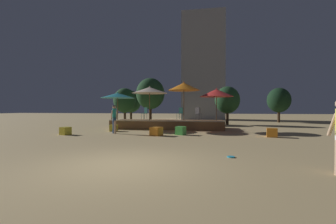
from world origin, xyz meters
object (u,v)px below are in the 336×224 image
object	(u,v)px
patio_umbrella_3	(184,87)
bistro_chair_3	(198,112)
bistro_chair_0	(145,112)
background_tree_1	(279,100)
bistro_chair_1	(199,112)
frisbee_disc	(231,157)
cube_seat_3	(114,128)
background_tree_2	(125,101)
background_tree_3	(131,102)
background_tree_4	(227,100)
patio_umbrella_1	(118,96)
patio_umbrella_2	(216,93)
person_0	(114,118)
bistro_chair_2	(180,112)
cube_seat_0	(156,131)
cube_seat_4	(181,131)
cube_seat_1	(272,133)
patio_umbrella_0	(150,90)
cube_seat_2	(65,131)
background_tree_0	(150,94)

from	to	relation	value
patio_umbrella_3	bistro_chair_3	world-z (taller)	patio_umbrella_3
bistro_chair_0	background_tree_1	xyz separation A→B (m)	(12.31, 9.58, 1.17)
bistro_chair_1	frisbee_disc	size ratio (longest dim) A/B	3.89
cube_seat_3	background_tree_2	world-z (taller)	background_tree_2
cube_seat_3	background_tree_3	size ratio (longest dim) A/B	0.14
background_tree_4	patio_umbrella_1	bearing A→B (deg)	-143.34
patio_umbrella_2	background_tree_3	size ratio (longest dim) A/B	0.77
bistro_chair_1	background_tree_1	world-z (taller)	background_tree_1
person_0	bistro_chair_2	bearing A→B (deg)	-94.17
patio_umbrella_2	cube_seat_0	bearing A→B (deg)	-135.74
cube_seat_4	background_tree_2	xyz separation A→B (m)	(-8.01, 12.03, 2.20)
cube_seat_1	background_tree_2	world-z (taller)	background_tree_2
bistro_chair_0	background_tree_4	bearing A→B (deg)	74.71
patio_umbrella_0	background_tree_1	size ratio (longest dim) A/B	0.83
bistro_chair_2	background_tree_3	world-z (taller)	background_tree_3
bistro_chair_1	frisbee_disc	bearing A→B (deg)	9.92
cube_seat_2	bistro_chair_1	bearing A→B (deg)	37.08
cube_seat_0	background_tree_2	xyz separation A→B (m)	(-6.71, 12.65, 2.20)
bistro_chair_1	cube_seat_0	bearing A→B (deg)	-20.96
patio_umbrella_2	cube_seat_3	bearing A→B (deg)	-167.71
patio_umbrella_1	bistro_chair_1	world-z (taller)	patio_umbrella_1
patio_umbrella_2	background_tree_3	xyz separation A→B (m)	(-10.04, 11.24, -0.20)
patio_umbrella_2	cube_seat_0	distance (m)	5.30
patio_umbrella_3	bistro_chair_1	xyz separation A→B (m)	(1.00, 1.59, -1.81)
cube_seat_3	bistro_chair_1	xyz separation A→B (m)	(5.51, 3.23, 1.02)
cube_seat_0	background_tree_3	distance (m)	16.14
cube_seat_0	bistro_chair_2	size ratio (longest dim) A/B	0.81
background_tree_4	patio_umbrella_0	bearing A→B (deg)	-133.79
cube_seat_3	background_tree_3	xyz separation A→B (m)	(-3.29, 12.71, 2.16)
background_tree_2	background_tree_1	bearing A→B (deg)	4.17
cube_seat_2	cube_seat_3	size ratio (longest dim) A/B	1.18
cube_seat_2	background_tree_2	world-z (taller)	background_tree_2
patio_umbrella_0	bistro_chair_0	distance (m)	2.00
patio_umbrella_1	background_tree_2	bearing A→B (deg)	108.06
background_tree_2	background_tree_4	bearing A→B (deg)	-16.10
patio_umbrella_1	cube_seat_2	bearing A→B (deg)	-113.20
patio_umbrella_3	background_tree_0	world-z (taller)	background_tree_0
patio_umbrella_0	cube_seat_1	world-z (taller)	patio_umbrella_0
bistro_chair_2	background_tree_2	world-z (taller)	background_tree_2
patio_umbrella_0	bistro_chair_0	xyz separation A→B (m)	(-0.64, 1.06, -1.58)
patio_umbrella_0	cube_seat_3	bearing A→B (deg)	-146.01
patio_umbrella_2	cube_seat_2	world-z (taller)	patio_umbrella_2
cube_seat_1	background_tree_4	distance (m)	9.29
cube_seat_2	background_tree_3	bearing A→B (deg)	95.23
cube_seat_2	background_tree_1	size ratio (longest dim) A/B	0.16
patio_umbrella_3	cube_seat_4	bearing A→B (deg)	-87.42
bistro_chair_2	background_tree_0	xyz separation A→B (m)	(-3.73, 5.25, 1.79)
cube_seat_0	patio_umbrella_3	bearing A→B (deg)	71.43
patio_umbrella_2	person_0	bearing A→B (deg)	-155.43
background_tree_1	background_tree_2	world-z (taller)	background_tree_2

